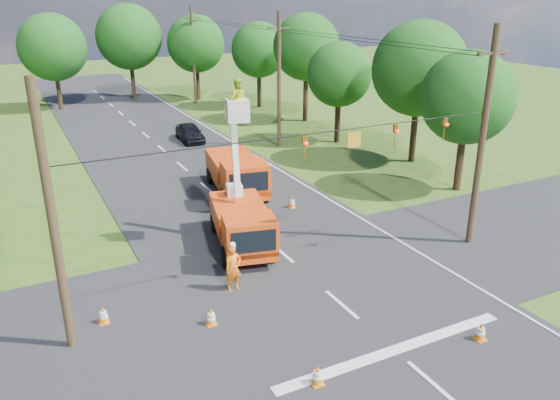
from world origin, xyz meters
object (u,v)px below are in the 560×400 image
tree_far_a (53,47)px  tree_far_b (129,37)px  traffic_cone_3 (292,202)px  tree_right_a (467,98)px  second_truck (237,173)px  tree_far_c (196,44)px  traffic_cone_1 (481,331)px  pole_right_far (193,55)px  distant_car (190,132)px  pole_left (53,223)px  traffic_cone_5 (103,315)px  traffic_cone_0 (317,375)px  bucket_truck (242,214)px  tree_right_c (339,75)px  tree_right_d (306,47)px  pole_right_mid (279,80)px  traffic_cone_4 (211,316)px  traffic_cone_6 (265,171)px  ground_worker (233,268)px  tree_right_e (259,50)px  pole_right_near (482,138)px  tree_right_b (419,69)px  traffic_cone_2 (258,221)px

tree_far_a → tree_far_b: tree_far_b is taller
traffic_cone_3 → tree_right_a: 11.76m
second_truck → tree_far_c: tree_far_c is taller
traffic_cone_1 → pole_right_far: size_ratio=0.07×
distant_car → traffic_cone_1: bearing=-86.2°
tree_far_a → pole_left: bearing=-96.0°
traffic_cone_1 → traffic_cone_5: size_ratio=1.00×
traffic_cone_0 → traffic_cone_5: bearing=129.1°
bucket_truck → pole_left: pole_left is taller
tree_far_a → pole_right_far: bearing=-12.5°
tree_right_a → tree_right_c: size_ratio=1.06×
traffic_cone_0 → tree_right_d: 37.62m
tree_right_a → tree_right_d: (1.30, 21.00, 1.12)m
traffic_cone_1 → traffic_cone_3: 13.83m
pole_right_mid → tree_right_d: pole_right_mid is taller
traffic_cone_4 → tree_far_a: 44.37m
bucket_truck → traffic_cone_6: (5.52, 9.08, -1.29)m
pole_right_mid → pole_right_far: bearing=90.0°
distant_car → tree_right_a: size_ratio=0.51×
ground_worker → traffic_cone_1: size_ratio=2.76×
traffic_cone_1 → pole_right_far: (5.50, 46.03, 4.75)m
traffic_cone_6 → tree_right_e: size_ratio=0.08×
second_truck → tree_far_a: (-6.30, 31.69, 4.89)m
pole_right_near → tree_far_c: bearing=88.6°
pole_right_far → tree_far_c: 2.43m
traffic_cone_6 → tree_right_e: bearing=65.9°
ground_worker → pole_right_mid: 22.73m
traffic_cone_0 → pole_right_mid: bearing=65.4°
pole_right_far → second_truck: bearing=-104.1°
tree_right_e → tree_far_a: (-18.80, 8.00, 0.38)m
pole_right_mid → pole_left: (-18.00, -20.00, -0.61)m
tree_right_c → tree_far_a: size_ratio=0.82×
traffic_cone_3 → traffic_cone_6: 5.87m
pole_right_mid → tree_right_b: bearing=-50.9°
traffic_cone_4 → traffic_cone_1: bearing=-32.6°
traffic_cone_1 → tree_right_b: tree_right_b is taller
traffic_cone_1 → tree_far_b: bearing=90.0°
ground_worker → traffic_cone_5: 5.12m
pole_left → tree_far_b: size_ratio=0.87×
bucket_truck → traffic_cone_2: bearing=60.6°
second_truck → ground_worker: bearing=-103.4°
bucket_truck → traffic_cone_3: size_ratio=10.92×
traffic_cone_0 → tree_far_b: 51.24m
traffic_cone_1 → tree_right_d: bearing=70.3°
traffic_cone_4 → pole_right_far: bearing=71.9°
tree_far_a → second_truck: bearing=-78.8°
pole_left → tree_right_b: size_ratio=0.93×
traffic_cone_0 → tree_far_c: tree_far_c is taller
traffic_cone_6 → pole_right_mid: bearing=56.3°
ground_worker → tree_far_a: (-1.79, 42.04, 5.21)m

